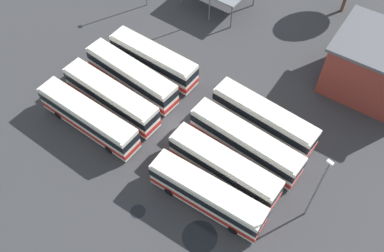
# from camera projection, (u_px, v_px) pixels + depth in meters

# --- Properties ---
(ground_plane) EXTENTS (94.53, 94.53, 0.00)m
(ground_plane) POSITION_uv_depth(u_px,v_px,m) (177.00, 129.00, 45.63)
(ground_plane) COLOR #333335
(bus_row0_slot0) EXTENTS (11.97, 4.05, 3.43)m
(bus_row0_slot0) POSITION_uv_depth(u_px,v_px,m) (264.00, 118.00, 44.22)
(bus_row0_slot0) COLOR silver
(bus_row0_slot0) RESTS_ON ground_plane
(bus_row0_slot1) EXTENTS (12.54, 4.19, 3.43)m
(bus_row0_slot1) POSITION_uv_depth(u_px,v_px,m) (245.00, 142.00, 42.39)
(bus_row0_slot1) COLOR silver
(bus_row0_slot1) RESTS_ON ground_plane
(bus_row0_slot2) EXTENTS (11.90, 4.49, 3.43)m
(bus_row0_slot2) POSITION_uv_depth(u_px,v_px,m) (224.00, 167.00, 40.65)
(bus_row0_slot2) COLOR silver
(bus_row0_slot2) RESTS_ON ground_plane
(bus_row0_slot3) EXTENTS (11.77, 5.02, 3.43)m
(bus_row0_slot3) POSITION_uv_depth(u_px,v_px,m) (207.00, 194.00, 38.88)
(bus_row0_slot3) COLOR silver
(bus_row0_slot3) RESTS_ON ground_plane
(bus_row1_slot0) EXTENTS (11.65, 4.45, 3.43)m
(bus_row1_slot0) POSITION_uv_depth(u_px,v_px,m) (153.00, 59.00, 49.41)
(bus_row1_slot0) COLOR silver
(bus_row1_slot0) RESTS_ON ground_plane
(bus_row1_slot1) EXTENTS (12.33, 3.94, 3.43)m
(bus_row1_slot1) POSITION_uv_depth(u_px,v_px,m) (132.00, 76.00, 47.86)
(bus_row1_slot1) COLOR silver
(bus_row1_slot1) RESTS_ON ground_plane
(bus_row1_slot2) EXTENTS (12.36, 4.26, 3.43)m
(bus_row1_slot2) POSITION_uv_depth(u_px,v_px,m) (111.00, 97.00, 45.96)
(bus_row1_slot2) COLOR silver
(bus_row1_slot2) RESTS_ON ground_plane
(bus_row1_slot3) EXTENTS (12.54, 4.55, 3.43)m
(bus_row1_slot3) POSITION_uv_depth(u_px,v_px,m) (88.00, 117.00, 44.26)
(bus_row1_slot3) COLOR silver
(bus_row1_slot3) RESTS_ON ground_plane
(depot_building) EXTENTS (12.21, 10.88, 6.72)m
(depot_building) POSITION_uv_depth(u_px,v_px,m) (378.00, 67.00, 46.54)
(depot_building) COLOR maroon
(depot_building) RESTS_ON ground_plane
(lamp_post_by_building) EXTENTS (0.56, 0.28, 9.32)m
(lamp_post_by_building) POSITION_uv_depth(u_px,v_px,m) (317.00, 188.00, 35.62)
(lamp_post_by_building) COLOR slate
(lamp_post_by_building) RESTS_ON ground_plane
(puddle_centre_drain) EXTENTS (3.26, 3.26, 0.01)m
(puddle_centre_drain) POSITION_uv_depth(u_px,v_px,m) (200.00, 237.00, 38.33)
(puddle_centre_drain) COLOR black
(puddle_centre_drain) RESTS_ON ground_plane
(puddle_near_shelter) EXTENTS (1.47, 1.47, 0.01)m
(puddle_near_shelter) POSITION_uv_depth(u_px,v_px,m) (138.00, 211.00, 39.83)
(puddle_near_shelter) COLOR black
(puddle_near_shelter) RESTS_ON ground_plane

